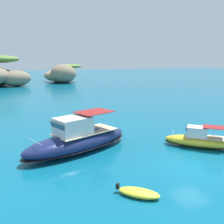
% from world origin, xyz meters
% --- Properties ---
extents(ground_plane, '(400.00, 400.00, 0.00)m').
position_xyz_m(ground_plane, '(0.00, 0.00, 0.00)').
color(ground_plane, '#0C5B7A').
extents(islet_small, '(14.36, 17.31, 6.78)m').
position_xyz_m(islet_small, '(10.27, 80.35, 2.99)').
color(islet_small, '#9E8966').
rests_on(islet_small, ground).
extents(motorboat_yellow, '(6.17, 6.21, 2.11)m').
position_xyz_m(motorboat_yellow, '(4.06, 3.38, 0.68)').
color(motorboat_yellow, yellow).
rests_on(motorboat_yellow, ground).
extents(motorboat_navy, '(11.53, 6.48, 3.46)m').
position_xyz_m(motorboat_navy, '(-6.87, 7.31, 1.10)').
color(motorboat_navy, navy).
rests_on(motorboat_navy, ground).
extents(dinghy_tender, '(2.59, 2.64, 0.58)m').
position_xyz_m(dinghy_tender, '(-5.89, -1.81, 0.22)').
color(dinghy_tender, yellow).
rests_on(dinghy_tender, ground).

